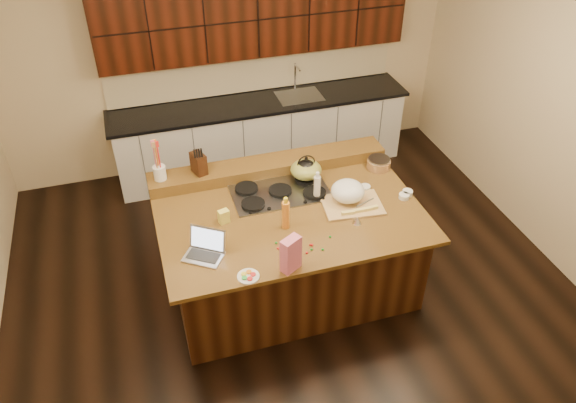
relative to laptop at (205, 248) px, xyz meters
name	(u,v)px	position (x,y,z in m)	size (l,w,h in m)	color
room	(290,173)	(0.84, 0.34, 0.37)	(5.52, 5.02, 2.72)	black
island	(290,249)	(0.84, 0.34, -0.51)	(2.40, 1.60, 0.92)	black
back_ledge	(269,166)	(0.84, 1.04, 0.00)	(2.40, 0.30, 0.12)	black
cooktop	(280,192)	(0.84, 0.64, -0.04)	(0.92, 0.52, 0.05)	gray
back_counter	(259,96)	(1.14, 2.56, 0.00)	(3.70, 0.66, 2.40)	silver
kettle	(306,169)	(1.14, 0.77, 0.08)	(0.20, 0.20, 0.18)	black
green_bowl	(306,170)	(1.14, 0.77, 0.07)	(0.30, 0.30, 0.17)	olive
laptop	(205,248)	(0.00, 0.00, 0.00)	(0.40, 0.38, 0.22)	#B7B7BC
oil_bottle	(286,215)	(0.74, 0.14, 0.08)	(0.07, 0.07, 0.27)	orange
vinegar_bottle	(317,188)	(1.14, 0.45, 0.07)	(0.06, 0.06, 0.25)	silver
wooden_tray	(349,194)	(1.40, 0.31, 0.04)	(0.58, 0.46, 0.22)	tan
ramekin_a	(404,196)	(1.93, 0.22, -0.04)	(0.10, 0.10, 0.04)	white
ramekin_b	(407,193)	(1.99, 0.26, -0.04)	(0.10, 0.10, 0.04)	white
ramekin_c	(365,188)	(1.63, 0.45, -0.04)	(0.10, 0.10, 0.04)	white
strainer_bowl	(379,164)	(1.92, 0.77, -0.01)	(0.24, 0.24, 0.09)	#996B3F
kitchen_timer	(357,220)	(1.36, 0.00, -0.02)	(0.08, 0.08, 0.07)	silver
pink_bag	(291,254)	(0.62, -0.38, 0.10)	(0.17, 0.09, 0.31)	#DD6887
candy_plate	(248,276)	(0.27, -0.37, -0.05)	(0.18, 0.18, 0.01)	white
package_box	(224,217)	(0.23, 0.36, 0.01)	(0.09, 0.06, 0.13)	#F1E655
utensil_crock	(160,173)	(-0.23, 1.04, 0.13)	(0.12, 0.12, 0.14)	white
knife_block	(199,163)	(0.14, 1.04, 0.16)	(0.10, 0.17, 0.21)	black
gumdrop_0	(312,245)	(0.88, -0.17, -0.05)	(0.02, 0.02, 0.02)	red
gumdrop_1	(291,246)	(0.71, -0.12, -0.05)	(0.02, 0.02, 0.02)	#198C26
gumdrop_2	(301,239)	(0.81, -0.06, -0.05)	(0.02, 0.02, 0.02)	red
gumdrop_3	(323,249)	(0.95, -0.25, -0.05)	(0.02, 0.02, 0.02)	#198C26
gumdrop_4	(307,253)	(0.80, -0.25, -0.05)	(0.02, 0.02, 0.02)	red
gumdrop_5	(330,237)	(1.06, -0.11, -0.05)	(0.02, 0.02, 0.02)	#198C26
gumdrop_6	(292,253)	(0.69, -0.21, -0.05)	(0.02, 0.02, 0.02)	red
gumdrop_7	(311,249)	(0.86, -0.22, -0.05)	(0.02, 0.02, 0.02)	#198C26
gumdrop_8	(278,248)	(0.59, -0.12, -0.05)	(0.02, 0.02, 0.02)	red
gumdrop_9	(276,243)	(0.60, -0.05, -0.05)	(0.02, 0.02, 0.02)	#198C26
gumdrop_10	(311,245)	(0.87, -0.16, -0.05)	(0.02, 0.02, 0.02)	red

